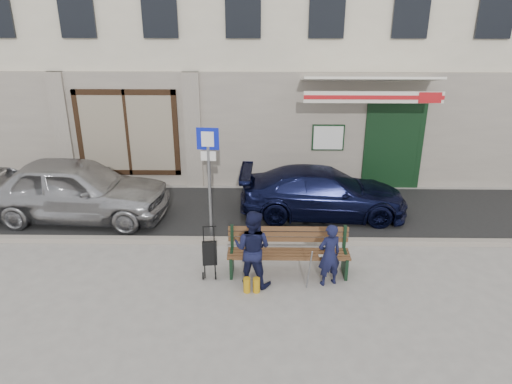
{
  "coord_description": "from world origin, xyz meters",
  "views": [
    {
      "loc": [
        0.54,
        -8.29,
        5.38
      ],
      "look_at": [
        0.38,
        1.6,
        1.2
      ],
      "focal_mm": 35.0,
      "sensor_mm": 36.0,
      "label": 1
    }
  ],
  "objects_px": {
    "car_navy": "(323,192)",
    "parking_sign": "(209,166)",
    "car_silver": "(76,189)",
    "man": "(329,255)",
    "bench": "(286,253)",
    "woman": "(252,248)",
    "stroller": "(210,254)"
  },
  "relations": [
    {
      "from": "car_navy",
      "to": "bench",
      "type": "bearing_deg",
      "value": 161.41
    },
    {
      "from": "car_silver",
      "to": "parking_sign",
      "type": "distance_m",
      "value": 3.61
    },
    {
      "from": "bench",
      "to": "stroller",
      "type": "height_order",
      "value": "stroller"
    },
    {
      "from": "parking_sign",
      "to": "man",
      "type": "xyz_separation_m",
      "value": [
        2.43,
        -1.87,
        -1.08
      ]
    },
    {
      "from": "car_navy",
      "to": "parking_sign",
      "type": "bearing_deg",
      "value": 116.99
    },
    {
      "from": "bench",
      "to": "woman",
      "type": "distance_m",
      "value": 0.81
    },
    {
      "from": "parking_sign",
      "to": "woman",
      "type": "bearing_deg",
      "value": -57.72
    },
    {
      "from": "car_silver",
      "to": "man",
      "type": "bearing_deg",
      "value": -112.41
    },
    {
      "from": "car_silver",
      "to": "man",
      "type": "height_order",
      "value": "car_silver"
    },
    {
      "from": "car_silver",
      "to": "car_navy",
      "type": "bearing_deg",
      "value": -83.5
    },
    {
      "from": "stroller",
      "to": "car_navy",
      "type": "bearing_deg",
      "value": 41.79
    },
    {
      "from": "woman",
      "to": "car_silver",
      "type": "bearing_deg",
      "value": -13.52
    },
    {
      "from": "car_navy",
      "to": "parking_sign",
      "type": "relative_size",
      "value": 1.59
    },
    {
      "from": "car_silver",
      "to": "woman",
      "type": "height_order",
      "value": "woman"
    },
    {
      "from": "stroller",
      "to": "bench",
      "type": "bearing_deg",
      "value": -4.38
    },
    {
      "from": "parking_sign",
      "to": "bench",
      "type": "relative_size",
      "value": 1.07
    },
    {
      "from": "woman",
      "to": "stroller",
      "type": "distance_m",
      "value": 0.96
    },
    {
      "from": "parking_sign",
      "to": "man",
      "type": "relative_size",
      "value": 2.03
    },
    {
      "from": "man",
      "to": "stroller",
      "type": "bearing_deg",
      "value": -28.19
    },
    {
      "from": "man",
      "to": "car_silver",
      "type": "bearing_deg",
      "value": -46.59
    },
    {
      "from": "woman",
      "to": "bench",
      "type": "bearing_deg",
      "value": -131.43
    },
    {
      "from": "parking_sign",
      "to": "stroller",
      "type": "xyz_separation_m",
      "value": [
        0.13,
        -1.56,
        -1.27
      ]
    },
    {
      "from": "parking_sign",
      "to": "woman",
      "type": "relative_size",
      "value": 1.69
    },
    {
      "from": "bench",
      "to": "man",
      "type": "height_order",
      "value": "man"
    },
    {
      "from": "bench",
      "to": "man",
      "type": "distance_m",
      "value": 0.89
    },
    {
      "from": "car_silver",
      "to": "car_navy",
      "type": "distance_m",
      "value": 6.02
    },
    {
      "from": "car_silver",
      "to": "bench",
      "type": "distance_m",
      "value": 5.57
    },
    {
      "from": "woman",
      "to": "parking_sign",
      "type": "bearing_deg",
      "value": -42.6
    },
    {
      "from": "car_navy",
      "to": "man",
      "type": "xyz_separation_m",
      "value": [
        -0.23,
        -3.13,
        0.04
      ]
    },
    {
      "from": "car_silver",
      "to": "man",
      "type": "relative_size",
      "value": 3.5
    },
    {
      "from": "car_navy",
      "to": "bench",
      "type": "relative_size",
      "value": 1.7
    },
    {
      "from": "woman",
      "to": "stroller",
      "type": "bearing_deg",
      "value": -0.36
    }
  ]
}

